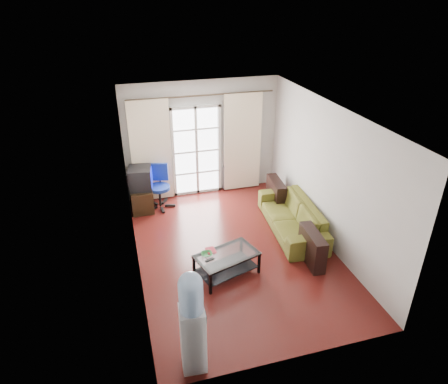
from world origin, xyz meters
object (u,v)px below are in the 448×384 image
(coffee_table, at_px, (227,262))
(water_cooler, at_px, (192,321))
(sofa, at_px, (292,217))
(task_chair, at_px, (160,195))
(tv_stand, at_px, (142,198))
(crt_tv, at_px, (139,178))

(coffee_table, bearing_deg, water_cooler, -119.03)
(sofa, xyz_separation_m, water_cooler, (-2.62, -2.71, 0.49))
(task_chair, distance_m, water_cooler, 4.49)
(sofa, distance_m, water_cooler, 3.81)
(coffee_table, distance_m, task_chair, 2.86)
(sofa, xyz_separation_m, tv_stand, (-2.87, 1.74, -0.05))
(tv_stand, bearing_deg, water_cooler, -86.95)
(crt_tv, distance_m, task_chair, 0.63)
(coffee_table, relative_size, crt_tv, 2.02)
(coffee_table, relative_size, task_chair, 1.20)
(crt_tv, relative_size, task_chair, 0.59)
(task_chair, xyz_separation_m, water_cooler, (-0.17, -4.46, 0.51))
(crt_tv, bearing_deg, tv_stand, -81.55)
(coffee_table, height_order, tv_stand, tv_stand)
(coffee_table, distance_m, water_cooler, 2.01)
(coffee_table, relative_size, tv_stand, 1.68)
(crt_tv, bearing_deg, coffee_table, -58.76)
(coffee_table, xyz_separation_m, crt_tv, (-1.19, 2.77, 0.48))
(sofa, bearing_deg, task_chair, -120.36)
(coffee_table, xyz_separation_m, tv_stand, (-1.19, 2.76, -0.02))
(tv_stand, xyz_separation_m, water_cooler, (0.25, -4.45, 0.55))
(tv_stand, distance_m, crt_tv, 0.50)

